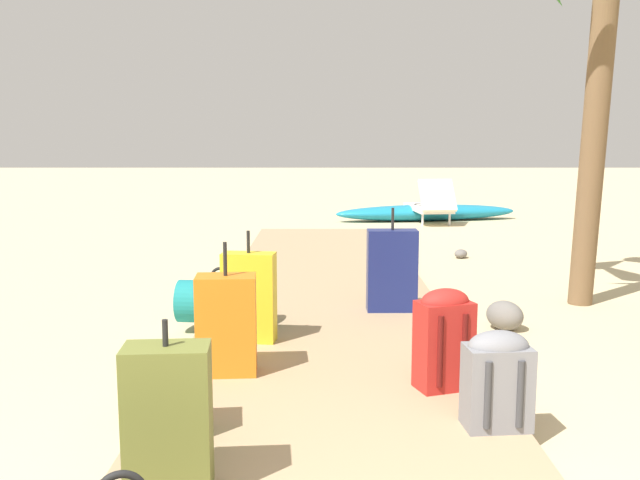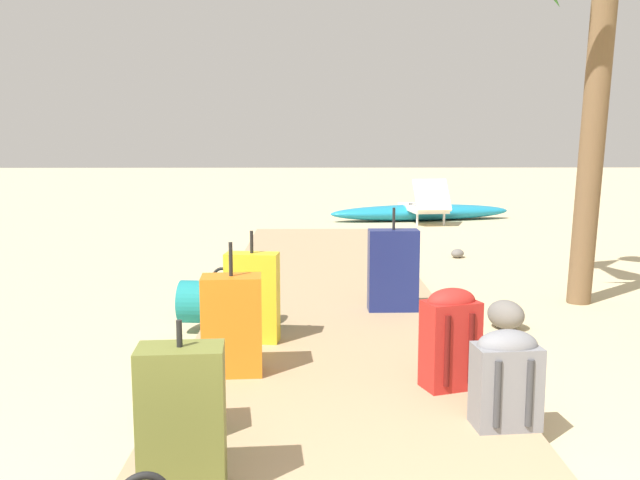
% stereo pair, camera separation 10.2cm
% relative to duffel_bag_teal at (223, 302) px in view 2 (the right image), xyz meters
% --- Properties ---
extents(ground_plane, '(60.00, 60.00, 0.00)m').
position_rel_duffel_bag_teal_xyz_m(ground_plane, '(0.84, -0.16, -0.25)').
color(ground_plane, '#CCB789').
extents(boardwalk, '(1.99, 9.82, 0.08)m').
position_rel_duffel_bag_teal_xyz_m(boardwalk, '(0.84, 0.82, -0.21)').
color(boardwalk, tan).
rests_on(boardwalk, ground).
extents(duffel_bag_teal, '(0.70, 0.40, 0.45)m').
position_rel_duffel_bag_teal_xyz_m(duffel_bag_teal, '(0.00, 0.00, 0.00)').
color(duffel_bag_teal, '#197A7F').
rests_on(duffel_bag_teal, boardwalk).
extents(backpack_green, '(0.30, 0.30, 0.48)m').
position_rel_duffel_bag_teal_xyz_m(backpack_green, '(0.03, -2.12, 0.08)').
color(backpack_green, '#237538').
rests_on(backpack_green, boardwalk).
extents(suitcase_yellow, '(0.39, 0.22, 0.80)m').
position_rel_duffel_bag_teal_xyz_m(suitcase_yellow, '(0.28, -0.50, 0.15)').
color(suitcase_yellow, gold).
rests_on(suitcase_yellow, boardwalk).
extents(suitcase_orange, '(0.38, 0.26, 0.83)m').
position_rel_duffel_bag_teal_xyz_m(suitcase_orange, '(0.20, -1.20, 0.14)').
color(suitcase_orange, orange).
rests_on(suitcase_orange, boardwalk).
extents(suitcase_olive, '(0.37, 0.24, 0.73)m').
position_rel_duffel_bag_teal_xyz_m(suitcase_olive, '(0.16, -2.68, 0.14)').
color(suitcase_olive, olive).
rests_on(suitcase_olive, boardwalk).
extents(suitcase_navy, '(0.42, 0.20, 0.88)m').
position_rel_duffel_bag_teal_xyz_m(suitcase_navy, '(1.39, 0.40, 0.18)').
color(suitcase_navy, navy).
rests_on(suitcase_navy, boardwalk).
extents(backpack_red, '(0.36, 0.29, 0.60)m').
position_rel_duffel_bag_teal_xyz_m(backpack_red, '(1.51, -1.47, 0.14)').
color(backpack_red, red).
rests_on(backpack_red, boardwalk).
extents(backpack_grey, '(0.34, 0.25, 0.51)m').
position_rel_duffel_bag_teal_xyz_m(backpack_grey, '(1.68, -2.04, 0.10)').
color(backpack_grey, slate).
rests_on(backpack_grey, boardwalk).
extents(lounge_chair, '(0.76, 1.57, 0.81)m').
position_rel_duffel_bag_teal_xyz_m(lounge_chair, '(2.76, 7.13, 0.08)').
color(lounge_chair, white).
rests_on(lounge_chair, ground).
extents(kayak, '(3.49, 1.23, 0.31)m').
position_rel_duffel_bag_teal_xyz_m(kayak, '(2.76, 7.53, -0.10)').
color(kayak, teal).
rests_on(kayak, ground).
extents(rock_right_far, '(0.23, 0.25, 0.11)m').
position_rel_duffel_bag_teal_xyz_m(rock_right_far, '(2.59, 3.46, -0.19)').
color(rock_right_far, slate).
rests_on(rock_right_far, ground).
extents(rock_right_mid, '(0.39, 0.40, 0.24)m').
position_rel_duffel_bag_teal_xyz_m(rock_right_mid, '(2.27, 0.08, -0.13)').
color(rock_right_mid, slate).
rests_on(rock_right_mid, ground).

